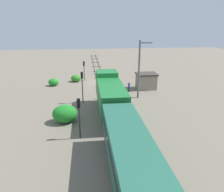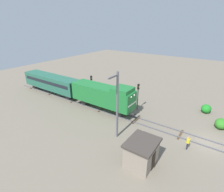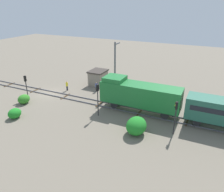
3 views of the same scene
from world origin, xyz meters
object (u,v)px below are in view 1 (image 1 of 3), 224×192
traffic_signal_near (84,67)px  worker_near_track (114,79)px  locomotive (110,93)px  relay_hut (146,81)px  traffic_signal_far (79,111)px  worker_by_signal (129,86)px  traffic_signal_mid (82,82)px  catenary_mast (139,68)px  passenger_car_leading (132,159)px

traffic_signal_near → worker_near_track: size_ratio=2.26×
locomotive → relay_hut: locomotive is taller
traffic_signal_near → relay_hut: traffic_signal_near is taller
traffic_signal_far → worker_by_signal: traffic_signal_far is taller
traffic_signal_near → worker_by_signal: 11.44m
traffic_signal_mid → worker_near_track: (-5.80, -9.43, -2.14)m
traffic_signal_far → traffic_signal_mid: bearing=-91.1°
locomotive → catenary_mast: size_ratio=1.34×
traffic_signal_far → catenary_mast: bearing=-126.7°
traffic_signal_far → worker_near_track: bearing=-107.0°
locomotive → traffic_signal_far: locomotive is taller
locomotive → traffic_signal_far: size_ratio=2.77×
traffic_signal_near → worker_near_track: (-5.60, 3.64, -1.69)m
locomotive → relay_hut: size_ratio=3.31×
traffic_signal_mid → worker_near_track: size_ratio=2.67×
worker_near_track → relay_hut: bearing=-106.3°
locomotive → catenary_mast: catenary_mast is taller
traffic_signal_mid → catenary_mast: size_ratio=0.52×
passenger_car_leading → worker_by_signal: passenger_car_leading is taller
traffic_signal_far → worker_near_track: size_ratio=2.46×
locomotive → passenger_car_leading: size_ratio=0.83×
passenger_car_leading → relay_hut: 25.09m
locomotive → traffic_signal_near: size_ratio=3.02×
worker_near_track → relay_hut: size_ratio=0.49×
relay_hut → passenger_car_leading: bearing=72.6°
traffic_signal_near → traffic_signal_mid: size_ratio=0.85×
traffic_signal_far → worker_near_track: 20.64m
locomotive → traffic_signal_mid: size_ratio=2.56×
locomotive → worker_near_track: 14.32m
locomotive → traffic_signal_mid: (3.40, -4.58, 0.36)m
traffic_signal_far → locomotive: bearing=-122.5°
traffic_signal_mid → passenger_car_leading: bearing=100.7°
worker_by_signal → catenary_mast: (-0.86, 3.14, 3.58)m
traffic_signal_far → worker_by_signal: bearing=-117.9°
traffic_signal_near → worker_by_signal: (-7.40, 8.56, -1.69)m
passenger_car_leading → traffic_signal_mid: traffic_signal_mid is taller
passenger_car_leading → locomotive: bearing=-90.0°
passenger_car_leading → worker_near_track: 27.49m
traffic_signal_far → catenary_mast: size_ratio=0.48×
traffic_signal_near → traffic_signal_far: (0.40, 23.29, 0.22)m
passenger_car_leading → worker_by_signal: 22.87m
traffic_signal_far → relay_hut: 19.71m
locomotive → relay_hut: (-7.50, -10.58, -1.38)m
locomotive → passenger_car_leading: bearing=90.0°
traffic_signal_mid → traffic_signal_far: bearing=88.9°
traffic_signal_near → traffic_signal_far: traffic_signal_far is taller
locomotive → passenger_car_leading: locomotive is taller
locomotive → worker_by_signal: size_ratio=6.82×
locomotive → relay_hut: bearing=-125.3°
catenary_mast → relay_hut: 6.12m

